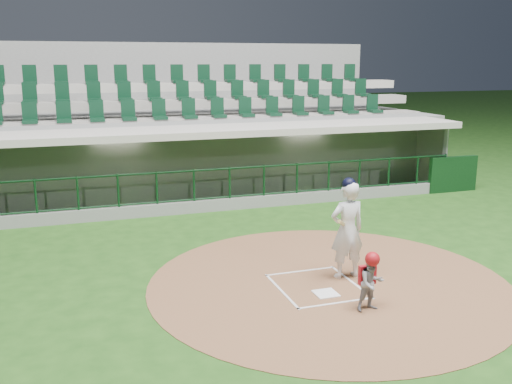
% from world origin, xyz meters
% --- Properties ---
extents(ground, '(120.00, 120.00, 0.00)m').
position_xyz_m(ground, '(0.00, 0.00, 0.00)').
color(ground, '#1C4413').
rests_on(ground, ground).
extents(dirt_circle, '(7.20, 7.20, 0.01)m').
position_xyz_m(dirt_circle, '(0.30, -0.20, 0.01)').
color(dirt_circle, brown).
rests_on(dirt_circle, ground).
extents(home_plate, '(0.43, 0.43, 0.02)m').
position_xyz_m(home_plate, '(0.00, -0.70, 0.02)').
color(home_plate, white).
rests_on(home_plate, dirt_circle).
extents(batter_box_chalk, '(1.55, 1.80, 0.01)m').
position_xyz_m(batter_box_chalk, '(0.00, -0.30, 0.02)').
color(batter_box_chalk, white).
rests_on(batter_box_chalk, ground).
extents(dugout_structure, '(16.40, 3.70, 3.00)m').
position_xyz_m(dugout_structure, '(0.08, 7.85, 0.95)').
color(dugout_structure, slate).
rests_on(dugout_structure, ground).
extents(seating_deck, '(17.00, 6.72, 5.15)m').
position_xyz_m(seating_deck, '(0.00, 10.91, 1.42)').
color(seating_deck, gray).
rests_on(seating_deck, ground).
extents(batter, '(0.91, 0.89, 2.08)m').
position_xyz_m(batter, '(0.76, -0.03, 1.04)').
color(batter, white).
rests_on(batter, dirt_circle).
extents(catcher, '(0.51, 0.41, 1.08)m').
position_xyz_m(catcher, '(0.45, -1.58, 0.56)').
color(catcher, gray).
rests_on(catcher, dirt_circle).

